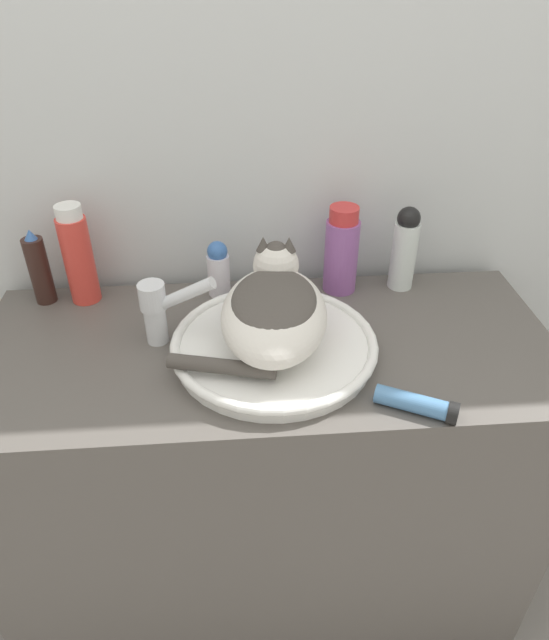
# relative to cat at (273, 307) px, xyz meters

# --- Properties ---
(wall_back) EXTENTS (8.00, 0.05, 2.40)m
(wall_back) POSITION_rel_cat_xyz_m (-0.01, 0.33, 0.26)
(wall_back) COLOR silver
(wall_back) RESTS_ON ground_plane
(vanity_counter) EXTENTS (1.18, 0.51, 0.84)m
(vanity_counter) POSITION_rel_cat_xyz_m (-0.01, 0.02, -0.52)
(vanity_counter) COLOR #56514C
(vanity_counter) RESTS_ON ground_plane
(sink_basin) EXTENTS (0.40, 0.40, 0.04)m
(sink_basin) POSITION_rel_cat_xyz_m (0.00, -0.01, -0.08)
(sink_basin) COLOR white
(sink_basin) RESTS_ON vanity_counter
(cat) EXTENTS (0.31, 0.33, 0.16)m
(cat) POSITION_rel_cat_xyz_m (0.00, 0.00, 0.00)
(cat) COLOR silver
(cat) RESTS_ON sink_basin
(faucet) EXTENTS (0.16, 0.07, 0.16)m
(faucet) POSITION_rel_cat_xyz_m (-0.22, 0.05, -0.02)
(faucet) COLOR silver
(faucet) RESTS_ON vanity_counter
(deodorant_stick) EXTENTS (0.05, 0.05, 0.13)m
(deodorant_stick) POSITION_rel_cat_xyz_m (-0.11, 0.23, -0.04)
(deodorant_stick) COLOR silver
(deodorant_stick) RESTS_ON vanity_counter
(hairspray_can_black) EXTENTS (0.05, 0.05, 0.17)m
(hairspray_can_black) POSITION_rel_cat_xyz_m (-0.49, 0.23, -0.02)
(hairspray_can_black) COLOR #331E19
(hairspray_can_black) RESTS_ON vanity_counter
(lotion_bottle_white) EXTENTS (0.06, 0.06, 0.20)m
(lotion_bottle_white) POSITION_rel_cat_xyz_m (0.31, 0.23, -0.01)
(lotion_bottle_white) COLOR silver
(lotion_bottle_white) RESTS_ON vanity_counter
(shampoo_bottle_tall) EXTENTS (0.06, 0.06, 0.23)m
(shampoo_bottle_tall) POSITION_rel_cat_xyz_m (-0.41, 0.23, 0.00)
(shampoo_bottle_tall) COLOR #DB3D33
(shampoo_bottle_tall) RESTS_ON vanity_counter
(mouthwash_bottle) EXTENTS (0.08, 0.08, 0.20)m
(mouthwash_bottle) POSITION_rel_cat_xyz_m (0.17, 0.23, -0.01)
(mouthwash_bottle) COLOR #93569E
(mouthwash_bottle) RESTS_ON vanity_counter
(cream_tube) EXTENTS (0.14, 0.10, 0.04)m
(cream_tube) POSITION_rel_cat_xyz_m (0.23, -0.19, -0.09)
(cream_tube) COLOR #4C7FB2
(cream_tube) RESTS_ON vanity_counter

